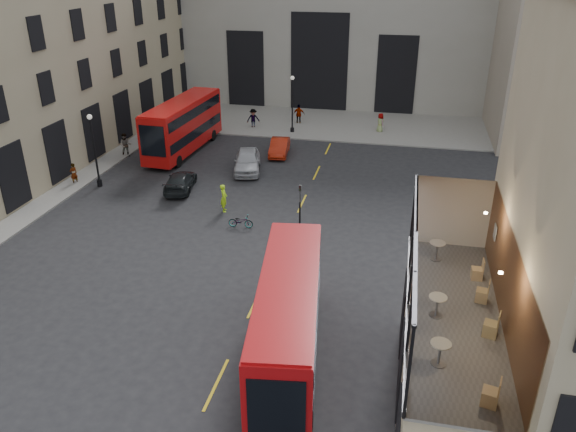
% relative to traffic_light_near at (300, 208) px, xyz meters
% --- Properties ---
extents(ground, '(140.00, 140.00, 0.00)m').
position_rel_traffic_light_near_xyz_m(ground, '(1.00, -12.00, -2.42)').
color(ground, black).
rests_on(ground, ground).
extents(host_frontage, '(3.00, 11.00, 4.50)m').
position_rel_traffic_light_near_xyz_m(host_frontage, '(7.50, -12.00, -0.17)').
color(host_frontage, tan).
rests_on(host_frontage, ground).
extents(cafe_floor, '(3.00, 10.00, 0.10)m').
position_rel_traffic_light_near_xyz_m(cafe_floor, '(7.50, -12.00, 2.12)').
color(cafe_floor, slate).
rests_on(cafe_floor, host_frontage).
extents(gateway, '(35.00, 10.60, 18.00)m').
position_rel_traffic_light_near_xyz_m(gateway, '(-4.00, 35.99, 6.96)').
color(gateway, '#99958E').
rests_on(gateway, ground).
extents(pavement_far, '(40.00, 12.00, 0.12)m').
position_rel_traffic_light_near_xyz_m(pavement_far, '(-5.00, 26.00, -2.36)').
color(pavement_far, slate).
rests_on(pavement_far, ground).
extents(traffic_light_near, '(0.16, 0.20, 3.80)m').
position_rel_traffic_light_near_xyz_m(traffic_light_near, '(0.00, 0.00, 0.00)').
color(traffic_light_near, black).
rests_on(traffic_light_near, ground).
extents(traffic_light_far, '(0.16, 0.20, 3.80)m').
position_rel_traffic_light_near_xyz_m(traffic_light_far, '(-14.00, 16.00, 0.00)').
color(traffic_light_far, black).
rests_on(traffic_light_far, ground).
extents(street_lamp_a, '(0.36, 0.36, 5.33)m').
position_rel_traffic_light_near_xyz_m(street_lamp_a, '(-16.00, 6.00, -0.03)').
color(street_lamp_a, black).
rests_on(street_lamp_a, ground).
extents(street_lamp_b, '(0.36, 0.36, 5.33)m').
position_rel_traffic_light_near_xyz_m(street_lamp_b, '(-5.00, 22.00, -0.03)').
color(street_lamp_b, black).
rests_on(street_lamp_b, ground).
extents(bus_near, '(3.63, 10.28, 4.02)m').
position_rel_traffic_light_near_xyz_m(bus_near, '(1.50, -10.10, -0.17)').
color(bus_near, '#A70B0E').
rests_on(bus_near, ground).
extents(bus_far, '(3.03, 11.01, 4.35)m').
position_rel_traffic_light_near_xyz_m(bus_far, '(-12.85, 14.77, 0.02)').
color(bus_far, '#B60E0C').
rests_on(bus_far, ground).
extents(car_a, '(3.01, 5.15, 1.65)m').
position_rel_traffic_light_near_xyz_m(car_a, '(-6.34, 11.28, -1.60)').
color(car_a, '#A9ABB2').
rests_on(car_a, ground).
extents(car_b, '(1.84, 4.20, 1.34)m').
position_rel_traffic_light_near_xyz_m(car_b, '(-4.77, 15.61, -1.75)').
color(car_b, '#9A1B09').
rests_on(car_b, ground).
extents(car_c, '(2.54, 4.65, 1.28)m').
position_rel_traffic_light_near_xyz_m(car_c, '(-9.98, 6.62, -1.79)').
color(car_c, black).
rests_on(car_c, ground).
extents(bicycle, '(1.56, 0.60, 0.81)m').
position_rel_traffic_light_near_xyz_m(bicycle, '(-4.03, 1.65, -2.02)').
color(bicycle, gray).
rests_on(bicycle, ground).
extents(cyclist, '(0.63, 0.78, 1.86)m').
position_rel_traffic_light_near_xyz_m(cyclist, '(-5.77, 3.76, -1.50)').
color(cyclist, '#BCFE1A').
rests_on(cyclist, ground).
extents(pedestrian_a, '(1.16, 1.03, 1.98)m').
position_rel_traffic_light_near_xyz_m(pedestrian_a, '(-17.13, 12.48, -1.44)').
color(pedestrian_a, gray).
rests_on(pedestrian_a, ground).
extents(pedestrian_b, '(1.42, 1.14, 1.92)m').
position_rel_traffic_light_near_xyz_m(pedestrian_b, '(-8.97, 22.65, -1.47)').
color(pedestrian_b, gray).
rests_on(pedestrian_b, ground).
extents(pedestrian_c, '(1.18, 0.57, 1.96)m').
position_rel_traffic_light_near_xyz_m(pedestrian_c, '(-4.97, 25.11, -1.45)').
color(pedestrian_c, gray).
rests_on(pedestrian_c, ground).
extents(pedestrian_d, '(1.01, 1.07, 1.84)m').
position_rel_traffic_light_near_xyz_m(pedestrian_d, '(3.06, 23.89, -1.51)').
color(pedestrian_d, gray).
rests_on(pedestrian_d, ground).
extents(pedestrian_e, '(0.59, 0.69, 1.60)m').
position_rel_traffic_light_near_xyz_m(pedestrian_e, '(-18.00, 6.02, -1.63)').
color(pedestrian_e, gray).
rests_on(pedestrian_e, ground).
extents(cafe_table_near, '(0.60, 0.60, 0.75)m').
position_rel_traffic_light_near_xyz_m(cafe_table_near, '(6.93, -14.67, 2.67)').
color(cafe_table_near, beige).
rests_on(cafe_table_near, cafe_floor).
extents(cafe_table_mid, '(0.59, 0.59, 0.74)m').
position_rel_traffic_light_near_xyz_m(cafe_table_mid, '(6.91, -12.22, 2.67)').
color(cafe_table_mid, white).
rests_on(cafe_table_mid, cafe_floor).
extents(cafe_table_far, '(0.60, 0.60, 0.75)m').
position_rel_traffic_light_near_xyz_m(cafe_table_far, '(7.00, -8.38, 2.67)').
color(cafe_table_far, beige).
rests_on(cafe_table_far, cafe_floor).
extents(cafe_chair_a, '(0.51, 0.51, 0.85)m').
position_rel_traffic_light_near_xyz_m(cafe_chair_a, '(8.20, -16.03, 2.43)').
color(cafe_chair_a, tan).
rests_on(cafe_chair_a, cafe_floor).
extents(cafe_chair_b, '(0.53, 0.53, 0.87)m').
position_rel_traffic_light_near_xyz_m(cafe_chair_b, '(8.54, -12.95, 2.44)').
color(cafe_chair_b, tan).
rests_on(cafe_chair_b, cafe_floor).
extents(cafe_chair_c, '(0.47, 0.47, 0.82)m').
position_rel_traffic_light_near_xyz_m(cafe_chair_c, '(8.46, -11.02, 2.42)').
color(cafe_chair_c, tan).
rests_on(cafe_chair_c, cafe_floor).
extents(cafe_chair_d, '(0.41, 0.41, 0.80)m').
position_rel_traffic_light_near_xyz_m(cafe_chair_d, '(8.42, -9.54, 2.42)').
color(cafe_chair_d, tan).
rests_on(cafe_chair_d, cafe_floor).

